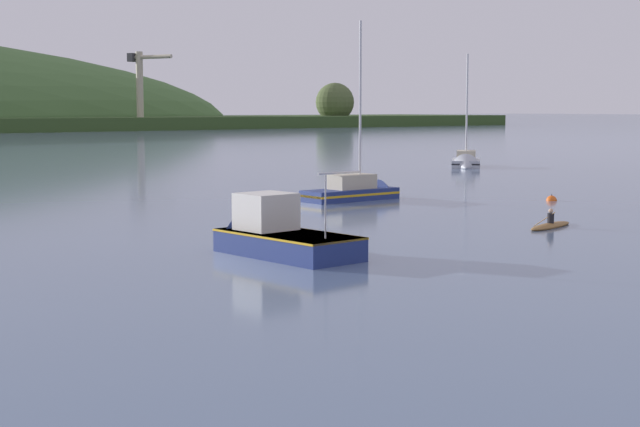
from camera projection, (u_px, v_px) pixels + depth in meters
dockside_crane at (141, 92)px, 248.23m from camera, size 7.72×12.92×20.16m
sailboat_near_mooring at (360, 194)px, 59.84m from camera, size 7.30×2.73×11.92m
sailboat_midwater_white at (466, 164)px, 92.38m from camera, size 6.95×7.15×11.97m
fishing_boat_moored at (276, 241)px, 37.37m from camera, size 3.57×6.76×4.19m
canoe_with_paddler at (550, 225)px, 45.78m from camera, size 3.91×1.86×1.02m
mooring_buoy_off_fishing_boat at (552, 201)px, 58.96m from camera, size 0.66×0.66×0.74m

